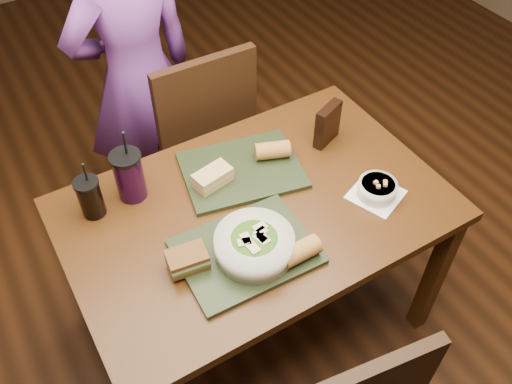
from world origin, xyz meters
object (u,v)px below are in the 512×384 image
diner (138,78)px  tray_near (246,252)px  baguette_far (272,150)px  sandwich_far (213,177)px  chair_far (200,135)px  cup_cola (90,197)px  cup_berry (129,175)px  chip_bag (328,124)px  tray_far (242,170)px  baguette_near (300,251)px  sandwich_near (187,260)px  soup_bowl (377,189)px  salad_bowl (254,244)px  dining_table (256,223)px

diner → tray_near: size_ratio=3.75×
tray_near → baguette_far: (0.30, 0.32, 0.04)m
sandwich_far → chair_far: bearing=70.5°
diner → sandwich_far: 0.70m
cup_cola → cup_berry: (0.14, 0.01, 0.02)m
sandwich_far → cup_berry: 0.28m
cup_berry → chip_bag: cup_berry is taller
tray_far → baguette_near: bearing=-95.6°
baguette_far → chip_bag: size_ratio=0.78×
tray_far → sandwich_near: (-0.36, -0.29, 0.04)m
chip_bag → soup_bowl: bearing=-114.5°
salad_bowl → sandwich_far: bearing=84.8°
baguette_near → baguette_far: (0.17, 0.43, -0.00)m
cup_cola → tray_far: bearing=-9.3°
chair_far → diner: diner is taller
sandwich_near → cup_cola: 0.41m
soup_bowl → sandwich_near: (-0.70, 0.05, 0.02)m
chair_far → tray_near: 0.85m
dining_table → baguette_far: 0.28m
tray_near → salad_bowl: 0.06m
sandwich_near → baguette_near: 0.35m
chair_far → sandwich_near: chair_far is taller
tray_near → baguette_far: 0.44m
diner → soup_bowl: bearing=107.9°
salad_bowl → cup_berry: 0.50m
dining_table → cup_cola: (-0.49, 0.26, 0.17)m
dining_table → baguette_near: bearing=-90.5°
tray_far → salad_bowl: bearing=-113.8°
tray_far → soup_bowl: size_ratio=1.96×
dining_table → salad_bowl: salad_bowl is taller
sandwich_near → chip_bag: size_ratio=0.81×
salad_bowl → sandwich_far: (0.03, 0.34, -0.02)m
diner → cup_cola: 0.73m
chair_far → baguette_near: size_ratio=7.88×
tray_far → salad_bowl: salad_bowl is taller
tray_near → dining_table: bearing=50.0°
chair_far → tray_near: size_ratio=2.39×
tray_near → cup_cola: size_ratio=1.82×
tray_far → soup_bowl: 0.49m
salad_bowl → chip_bag: bearing=32.6°
tray_far → chip_bag: (0.36, -0.02, 0.07)m
chair_far → sandwich_near: (-0.40, -0.76, 0.24)m
sandwich_near → cup_berry: 0.39m
dining_table → tray_far: size_ratio=3.10×
dining_table → salad_bowl: bearing=-122.2°
diner → sandwich_near: size_ratio=11.94×
tray_far → baguette_near: baguette_near is taller
tray_far → sandwich_far: 0.13m
baguette_near → cup_cola: 0.71m
sandwich_near → cup_cola: (-0.17, 0.37, 0.03)m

